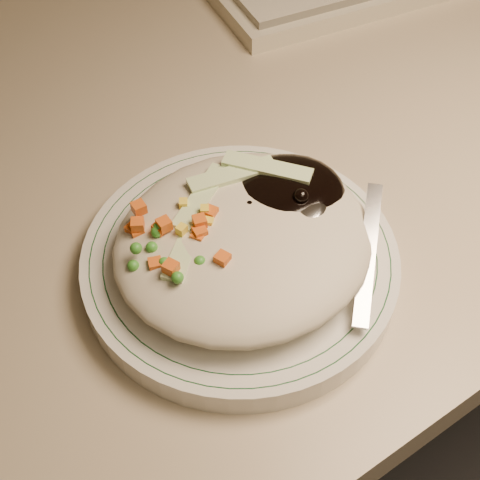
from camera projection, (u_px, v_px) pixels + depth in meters
desk at (207, 248)px, 0.79m from camera, size 1.40×0.70×0.74m
plate at (240, 262)px, 0.51m from camera, size 0.24×0.24×0.02m
plate_rim at (240, 254)px, 0.50m from camera, size 0.23×0.23×0.00m
meal at (246, 233)px, 0.48m from camera, size 0.21×0.19×0.05m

